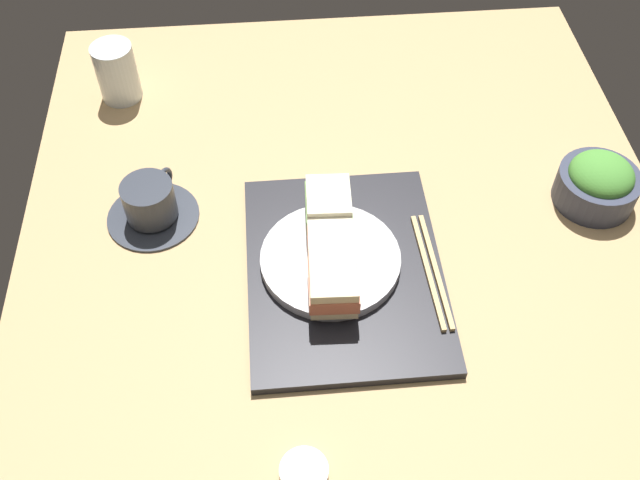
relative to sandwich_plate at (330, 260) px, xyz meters
The scene contains 11 objects.
ground_plane 8.58cm from the sandwich_plate, 154.06° to the right, with size 140.00×100.00×3.00cm, color tan.
serving_tray 2.72cm from the sandwich_plate, 118.22° to the right, with size 36.77×28.14×1.48cm, color black.
sandwich_plate is the anchor object (origin of this frame).
sandwich_near 7.60cm from the sandwich_plate, behind, with size 8.37×7.08×5.31cm.
sandwich_middle 3.39cm from the sandwich_plate, 90.00° to the left, with size 8.53×6.86×5.20cm.
sandwich_far 7.77cm from the sandwich_plate, ahead, with size 8.51×7.03×6.03cm.
salad_bowl 43.95cm from the sandwich_plate, 76.50° to the right, with size 12.61×12.61×8.16cm.
chopsticks_pair 14.64cm from the sandwich_plate, 101.30° to the right, with size 20.48×2.66×0.70cm.
coffee_cup 29.24cm from the sandwich_plate, 64.62° to the left, with size 14.25×14.25×6.91cm.
drinking_glass 54.17cm from the sandwich_plate, 38.52° to the left, with size 7.17×7.17×10.48cm, color silver.
small_sauce_dish 31.00cm from the sandwich_plate, 168.70° to the left, with size 5.90×5.90×1.50cm, color beige.
Camera 1 is at (-56.27, 10.37, 85.05)cm, focal length 40.56 mm.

